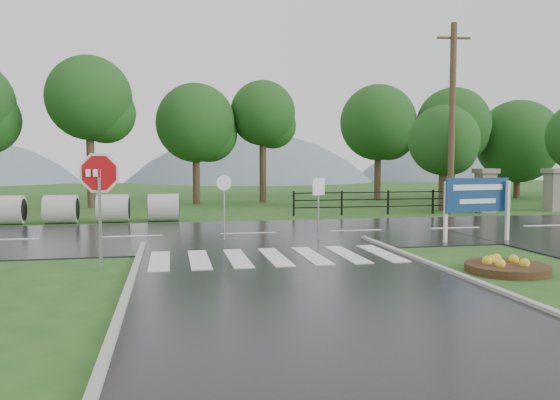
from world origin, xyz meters
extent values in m
plane|color=#25501A|center=(0.00, 0.00, 0.00)|extent=(120.00, 120.00, 0.00)
cube|color=black|center=(0.00, 10.00, 0.00)|extent=(90.00, 8.00, 0.04)
cube|color=silver|center=(-3.00, 5.00, 0.06)|extent=(0.50, 2.80, 0.02)
cube|color=silver|center=(-2.00, 5.00, 0.06)|extent=(0.50, 2.80, 0.02)
cube|color=silver|center=(-1.00, 5.00, 0.06)|extent=(0.50, 2.80, 0.02)
cube|color=silver|center=(0.00, 5.00, 0.06)|extent=(0.50, 2.80, 0.02)
cube|color=silver|center=(1.00, 5.00, 0.06)|extent=(0.50, 2.80, 0.02)
cube|color=silver|center=(2.00, 5.00, 0.06)|extent=(0.50, 2.80, 0.02)
cube|color=silver|center=(3.00, 5.00, 0.06)|extent=(0.50, 2.80, 0.02)
cube|color=gray|center=(13.00, 16.00, 1.00)|extent=(0.80, 0.80, 2.00)
cube|color=#6B6659|center=(13.00, 16.00, 2.12)|extent=(1.00, 1.00, 0.24)
cube|color=gray|center=(17.00, 16.00, 1.00)|extent=(0.80, 0.80, 2.00)
cube|color=#6B6659|center=(17.00, 16.00, 2.12)|extent=(1.00, 1.00, 0.24)
cube|color=black|center=(7.75, 16.00, 0.40)|extent=(9.50, 0.05, 0.05)
cube|color=black|center=(7.75, 16.00, 0.75)|extent=(9.50, 0.05, 0.05)
cube|color=black|center=(7.75, 16.00, 1.10)|extent=(9.50, 0.05, 0.05)
cube|color=black|center=(3.00, 16.00, 0.60)|extent=(0.08, 0.08, 1.20)
cube|color=black|center=(12.50, 16.00, 0.60)|extent=(0.08, 0.08, 1.20)
sphere|color=slate|center=(8.00, 65.00, -17.28)|extent=(48.00, 48.00, 48.00)
sphere|color=slate|center=(36.00, 65.00, -12.96)|extent=(36.00, 36.00, 36.00)
cylinder|color=#9E9B93|center=(-9.32, 15.00, 0.60)|extent=(1.30, 1.20, 1.20)
cylinder|color=#9E9B93|center=(-7.22, 15.00, 0.60)|extent=(1.30, 1.20, 1.20)
cylinder|color=#9E9B93|center=(-5.12, 15.00, 0.60)|extent=(1.30, 1.20, 1.20)
cylinder|color=#9E9B93|center=(-3.02, 15.00, 0.60)|extent=(1.30, 1.20, 1.20)
cube|color=#939399|center=(-4.37, 4.50, 1.10)|extent=(0.07, 0.07, 2.21)
cylinder|color=white|center=(-4.37, 4.51, 2.32)|extent=(1.31, 0.25, 1.33)
cylinder|color=#B90C13|center=(-4.37, 4.50, 2.32)|extent=(1.14, 0.23, 1.15)
cube|color=silver|center=(5.78, 6.63, 0.99)|extent=(0.11, 0.11, 1.97)
cube|color=silver|center=(7.95, 6.63, 0.99)|extent=(0.11, 0.11, 1.97)
cube|color=navy|center=(6.87, 6.63, 1.53)|extent=(2.35, 0.38, 1.08)
cube|color=white|center=(6.87, 6.59, 1.78)|extent=(1.86, 0.26, 0.18)
cube|color=white|center=(6.87, 6.59, 1.33)|extent=(1.37, 0.20, 0.15)
cylinder|color=#332111|center=(4.98, 2.19, 0.10)|extent=(1.90, 1.90, 0.19)
cube|color=#939399|center=(2.04, 8.11, 0.96)|extent=(0.04, 0.04, 1.92)
cube|color=white|center=(2.04, 8.09, 1.77)|extent=(0.44, 0.16, 0.56)
cylinder|color=#939399|center=(-1.00, 8.62, 1.00)|extent=(0.06, 0.06, 2.00)
cylinder|color=white|center=(-1.00, 8.60, 1.90)|extent=(0.50, 0.10, 0.50)
cylinder|color=#473523|center=(10.79, 15.50, 4.63)|extent=(0.31, 0.31, 9.27)
cube|color=brown|center=(10.79, 15.50, 8.55)|extent=(1.65, 0.25, 0.10)
cylinder|color=#3D2B1C|center=(11.44, 17.50, 1.55)|extent=(0.42, 0.42, 3.10)
sphere|color=#164314|center=(11.44, 17.50, 3.72)|extent=(3.70, 3.70, 3.70)
camera|label=1|loc=(-2.69, -9.10, 2.58)|focal=35.00mm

